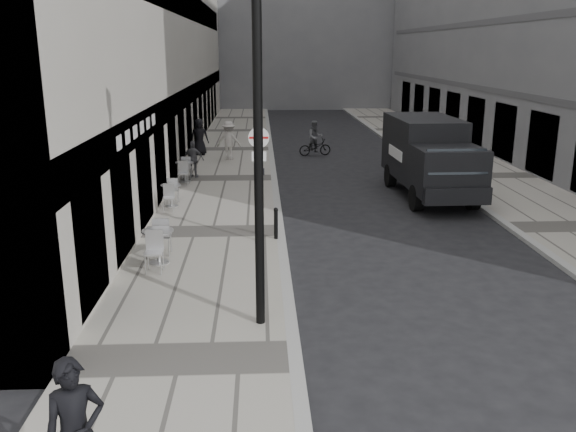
% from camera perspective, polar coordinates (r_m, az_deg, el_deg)
% --- Properties ---
extents(sidewalk, '(4.00, 60.00, 0.12)m').
position_cam_1_polar(sidewalk, '(25.49, -5.82, 3.44)').
color(sidewalk, gray).
rests_on(sidewalk, ground).
extents(far_sidewalk, '(4.00, 60.00, 0.12)m').
position_cam_1_polar(far_sidewalk, '(27.19, 18.05, 3.51)').
color(far_sidewalk, gray).
rests_on(far_sidewalk, ground).
extents(sign_post, '(0.56, 0.09, 3.27)m').
position_cam_1_polar(sign_post, '(16.52, -2.72, 4.60)').
color(sign_post, black).
rests_on(sign_post, sidewalk).
extents(lamppost, '(0.31, 0.31, 6.81)m').
position_cam_1_polar(lamppost, '(11.07, -2.82, 8.13)').
color(lamppost, black).
rests_on(lamppost, sidewalk).
extents(bollard_near, '(0.11, 0.11, 0.84)m').
position_cam_1_polar(bollard_near, '(17.11, -1.14, -0.78)').
color(bollard_near, black).
rests_on(bollard_near, sidewalk).
extents(bollard_far, '(0.13, 0.13, 0.97)m').
position_cam_1_polar(bollard_far, '(23.40, -2.68, 3.79)').
color(bollard_far, black).
rests_on(bollard_far, sidewalk).
extents(panel_van, '(2.38, 6.07, 2.83)m').
position_cam_1_polar(panel_van, '(22.99, 13.04, 5.71)').
color(panel_van, black).
rests_on(panel_van, ground).
extents(cyclist, '(1.73, 0.89, 1.78)m').
position_cam_1_polar(cyclist, '(31.35, 2.54, 6.93)').
color(cyclist, black).
rests_on(cyclist, ground).
extents(pedestrian_a, '(0.95, 0.56, 1.52)m').
position_cam_1_polar(pedestrian_a, '(25.62, -8.85, 5.27)').
color(pedestrian_a, '#4E4E52').
rests_on(pedestrian_a, sidewalk).
extents(pedestrian_b, '(1.31, 0.91, 1.85)m').
position_cam_1_polar(pedestrian_b, '(29.65, -5.56, 7.06)').
color(pedestrian_b, '#B3ACA5').
rests_on(pedestrian_b, sidewalk).
extents(pedestrian_c, '(0.94, 0.66, 1.83)m').
position_cam_1_polar(pedestrian_c, '(31.10, -8.28, 7.34)').
color(pedestrian_c, black).
rests_on(pedestrian_c, sidewalk).
extents(cafe_table_near, '(0.78, 1.77, 1.01)m').
position_cam_1_polar(cafe_table_near, '(15.47, -12.04, -2.54)').
color(cafe_table_near, silver).
rests_on(cafe_table_near, sidewalk).
extents(cafe_table_mid, '(0.69, 1.55, 0.88)m').
position_cam_1_polar(cafe_table_mid, '(21.00, -10.88, 2.07)').
color(cafe_table_mid, silver).
rests_on(cafe_table_mid, sidewalk).
extents(cafe_table_far, '(0.73, 1.64, 0.93)m').
position_cam_1_polar(cafe_table_far, '(24.85, -9.63, 4.25)').
color(cafe_table_far, '#BCBCBE').
rests_on(cafe_table_far, sidewalk).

